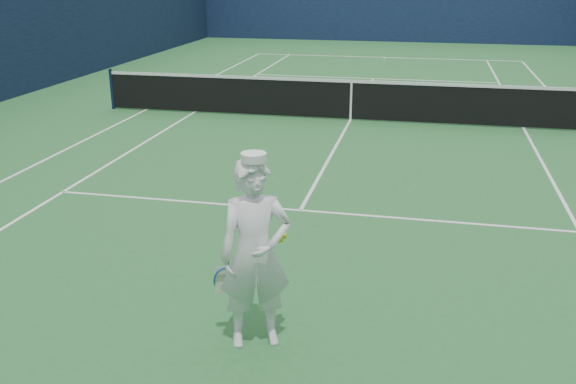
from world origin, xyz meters
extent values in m
plane|color=#26652F|center=(0.00, 0.00, 0.00)|extent=(80.00, 80.00, 0.00)
cube|color=white|center=(0.00, 11.88, 0.00)|extent=(11.03, 0.06, 0.01)
cube|color=white|center=(-5.49, 0.00, 0.00)|extent=(0.06, 23.83, 0.01)
cube|color=white|center=(-4.12, 0.00, 0.00)|extent=(0.06, 23.77, 0.01)
cube|color=white|center=(4.12, 0.00, 0.00)|extent=(0.06, 23.77, 0.01)
cube|color=white|center=(0.00, 6.40, 0.00)|extent=(8.23, 0.06, 0.01)
cube|color=white|center=(0.00, -6.40, 0.00)|extent=(8.23, 0.06, 0.01)
cube|color=white|center=(0.00, 0.00, 0.00)|extent=(0.06, 12.80, 0.01)
cube|color=white|center=(0.00, 11.73, 0.00)|extent=(0.06, 0.30, 0.01)
cube|color=#101C3C|center=(0.00, 18.00, 2.00)|extent=(20.12, 0.12, 4.00)
cylinder|color=#141E4C|center=(-6.40, 0.00, 0.54)|extent=(0.09, 0.09, 1.07)
cube|color=black|center=(0.00, 0.00, 0.50)|extent=(12.79, 0.02, 0.92)
cube|color=white|center=(0.00, 0.00, 0.97)|extent=(12.79, 0.04, 0.07)
cube|color=white|center=(0.00, 0.00, 0.47)|extent=(0.05, 0.03, 0.94)
imported|color=white|center=(0.29, -10.13, 0.97)|extent=(0.83, 0.70, 1.94)
cylinder|color=white|center=(0.29, -10.13, 1.96)|extent=(0.24, 0.24, 0.08)
cube|color=white|center=(0.24, -10.01, 1.93)|extent=(0.20, 0.16, 0.02)
cylinder|color=navy|center=(0.00, -10.16, 1.01)|extent=(0.07, 0.10, 0.22)
cube|color=#1C529B|center=(0.00, -10.11, 0.83)|extent=(0.03, 0.03, 0.14)
torus|color=#1C529B|center=(-0.05, -10.05, 0.62)|extent=(0.31, 0.20, 0.29)
cube|color=beige|center=(-0.05, -10.05, 0.62)|extent=(0.20, 0.09, 0.30)
sphere|color=#BAD818|center=(0.49, -9.94, 1.07)|extent=(0.07, 0.07, 0.07)
sphere|color=#BAD818|center=(0.52, -9.90, 1.10)|extent=(0.07, 0.07, 0.07)
camera|label=1|loc=(1.81, -15.62, 3.63)|focal=40.00mm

